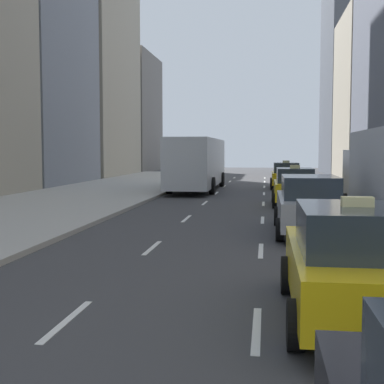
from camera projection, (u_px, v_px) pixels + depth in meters
name	position (u px, v px, depth m)	size (l,w,h in m)	color
sidewalk_left	(77.00, 198.00, 27.62)	(8.00, 66.00, 0.15)	#ADAAA3
lane_markings	(263.00, 211.00, 22.36)	(5.72, 56.00, 0.01)	white
taxi_lead	(294.00, 187.00, 24.39)	(2.02, 4.40, 1.87)	yellow
taxi_second	(286.00, 175.00, 35.19)	(2.02, 4.40, 1.87)	yellow
taxi_third	(354.00, 263.00, 7.85)	(2.02, 4.40, 1.87)	yellow
sedan_silver_behind	(309.00, 204.00, 16.13)	(2.02, 5.00, 1.77)	#9EA0A5
city_bus	(198.00, 162.00, 33.93)	(2.80, 11.61, 3.25)	#B7BCC1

